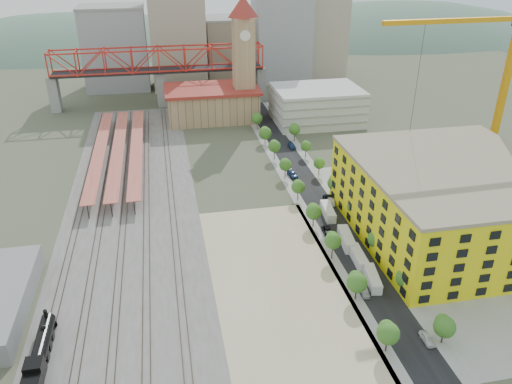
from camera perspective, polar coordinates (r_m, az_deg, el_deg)
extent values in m
plane|color=#474C38|center=(136.71, 1.09, -2.24)|extent=(400.00, 400.00, 0.00)
cube|color=#605E59|center=(150.13, -13.91, -0.26)|extent=(36.00, 165.00, 0.06)
cube|color=tan|center=(110.18, 2.49, -10.27)|extent=(28.00, 67.00, 0.06)
cube|color=black|center=(153.24, 5.78, 1.02)|extent=(12.00, 170.00, 0.06)
cube|color=gray|center=(151.85, 3.79, 0.85)|extent=(3.00, 170.00, 0.04)
cube|color=gray|center=(154.83, 7.73, 1.19)|extent=(3.00, 170.00, 0.04)
cube|color=gray|center=(136.88, 21.76, -4.31)|extent=(50.00, 90.00, 0.06)
cube|color=#382B23|center=(151.82, -19.44, -0.69)|extent=(0.12, 160.00, 0.18)
cube|color=#382B23|center=(151.59, -18.91, -0.65)|extent=(0.12, 160.00, 0.18)
cube|color=#382B23|center=(150.94, -17.21, -0.50)|extent=(0.12, 160.00, 0.18)
cube|color=#382B23|center=(150.76, -16.67, -0.45)|extent=(0.12, 160.00, 0.18)
cube|color=#382B23|center=(150.29, -14.95, -0.30)|extent=(0.12, 160.00, 0.18)
cube|color=#382B23|center=(150.17, -14.40, -0.26)|extent=(0.12, 160.00, 0.18)
cube|color=#382B23|center=(149.88, -12.67, -0.11)|extent=(0.12, 160.00, 0.18)
cube|color=#382B23|center=(149.82, -12.12, -0.06)|extent=(0.12, 160.00, 0.18)
cube|color=#382B23|center=(149.71, -10.00, 0.13)|extent=(0.12, 160.00, 0.18)
cube|color=#382B23|center=(149.71, -9.45, 0.17)|extent=(0.12, 160.00, 0.18)
cube|color=#C66D4C|center=(174.69, -17.43, 4.64)|extent=(4.00, 80.00, 0.25)
cylinder|color=black|center=(175.42, -17.34, 4.03)|extent=(0.24, 0.24, 4.00)
cube|color=#C66D4C|center=(174.05, -15.47, 4.83)|extent=(4.00, 80.00, 0.25)
cylinder|color=black|center=(174.78, -15.40, 4.22)|extent=(0.24, 0.24, 4.00)
cube|color=#C66D4C|center=(173.62, -13.50, 5.01)|extent=(4.00, 80.00, 0.25)
cylinder|color=black|center=(174.35, -13.43, 4.40)|extent=(0.24, 0.24, 4.00)
cube|color=tan|center=(208.71, -5.04, 9.92)|extent=(36.00, 22.00, 12.00)
cube|color=maroon|center=(206.92, -5.11, 11.65)|extent=(38.00, 24.00, 1.20)
cube|color=tan|center=(204.87, -1.41, 13.75)|extent=(8.00, 8.00, 40.00)
cylinder|color=white|center=(198.16, -1.25, 17.43)|extent=(4.00, 0.30, 4.00)
cube|color=silver|center=(205.37, 6.95, 9.84)|extent=(34.00, 26.00, 14.00)
cube|color=gray|center=(233.70, -22.03, 10.32)|extent=(4.00, 6.00, 15.00)
cube|color=gray|center=(233.88, 0.52, 12.27)|extent=(4.00, 6.00, 15.00)
cube|color=gray|center=(229.41, -10.79, 11.51)|extent=(4.00, 6.00, 15.00)
cube|color=black|center=(227.49, -10.97, 13.45)|extent=(90.00, 9.00, 1.00)
cube|color=#D5DA12|center=(131.19, 21.31, -1.11)|extent=(44.00, 50.00, 18.00)
cube|color=gray|center=(127.35, 22.00, 2.63)|extent=(44.60, 50.60, 0.80)
cube|color=#9EA0A3|center=(261.78, -15.74, 15.47)|extent=(30.00, 25.00, 38.00)
cube|color=#B2A58C|center=(255.15, -8.99, 17.44)|extent=(26.00, 22.00, 52.00)
cube|color=gray|center=(274.19, -3.13, 16.02)|extent=(24.00, 24.00, 30.00)
cube|color=#9EA0A3|center=(266.93, 2.96, 18.99)|extent=(28.00, 22.00, 60.00)
cube|color=#B2A58C|center=(279.49, 7.68, 17.49)|extent=(22.00, 20.00, 44.00)
cube|color=brown|center=(282.80, -6.35, 15.82)|extent=(20.00, 20.00, 26.00)
ellipsoid|color=#4C6B59|center=(403.69, -18.26, 6.04)|extent=(396.00, 216.00, 180.00)
ellipsoid|color=#4C6B59|center=(413.90, -1.12, 4.36)|extent=(484.00, 264.00, 220.00)
ellipsoid|color=#4C6B59|center=(441.51, 14.53, 8.01)|extent=(418.00, 228.00, 190.00)
cylinder|color=black|center=(100.32, -23.23, -15.44)|extent=(2.62, 12.60, 2.62)
cube|color=black|center=(95.31, -23.98, -18.06)|extent=(2.94, 3.15, 3.36)
cylinder|color=black|center=(103.06, -22.91, -12.72)|extent=(0.73, 0.73, 1.68)
sphere|color=black|center=(101.01, -23.16, -14.07)|extent=(1.05, 1.05, 1.05)
cone|color=black|center=(106.61, -22.40, -13.53)|extent=(2.73, 1.68, 2.73)
cube|color=orange|center=(159.62, 26.03, 8.35)|extent=(1.64, 1.64, 46.05)
cube|color=orange|center=(143.20, 21.66, 17.73)|extent=(38.90, 2.30, 1.23)
cube|color=silver|center=(112.02, 13.16, -9.63)|extent=(3.68, 8.91, 2.37)
cube|color=silver|center=(118.06, 11.62, -7.33)|extent=(2.91, 9.04, 2.44)
cube|color=silver|center=(124.05, 10.29, -5.31)|extent=(3.72, 9.93, 2.65)
cube|color=silver|center=(135.43, 8.22, -2.23)|extent=(3.32, 9.44, 2.53)
imported|color=beige|center=(108.87, 12.34, -11.06)|extent=(2.24, 4.30, 1.40)
imported|color=gray|center=(125.98, 8.48, -4.97)|extent=(1.44, 4.03, 1.32)
imported|color=black|center=(127.70, 8.17, -4.47)|extent=(2.51, 4.92, 1.33)
imported|color=navy|center=(156.92, 4.18, 2.03)|extent=(3.00, 5.56, 1.53)
imported|color=silver|center=(101.03, 18.98, -15.58)|extent=(1.67, 4.14, 1.41)
imported|color=#A1A0A6|center=(141.59, 8.59, -1.12)|extent=(2.30, 4.83, 1.53)
imported|color=black|center=(143.08, 8.36, -0.81)|extent=(2.66, 5.20, 1.41)
imported|color=navy|center=(179.27, 4.11, 5.29)|extent=(2.21, 5.31, 1.53)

